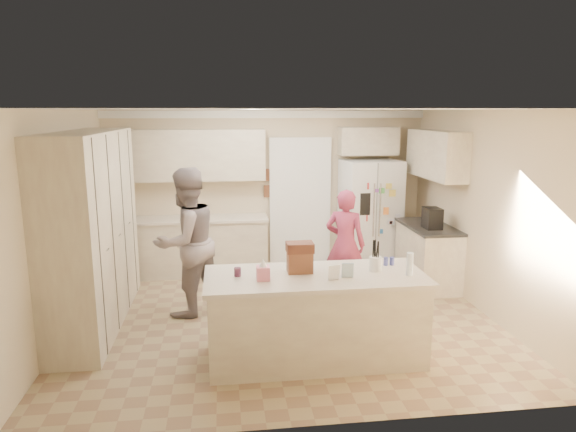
{
  "coord_description": "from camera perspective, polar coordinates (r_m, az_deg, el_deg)",
  "views": [
    {
      "loc": [
        -0.73,
        -6.08,
        2.58
      ],
      "look_at": [
        0.1,
        0.35,
        1.25
      ],
      "focal_mm": 32.0,
      "sensor_mm": 36.0,
      "label": 1
    }
  ],
  "objects": [
    {
      "name": "floor",
      "position": [
        6.65,
        -0.48,
        -11.33
      ],
      "size": [
        5.2,
        4.6,
        0.02
      ],
      "primitive_type": "cube",
      "color": "#98855D",
      "rests_on": "ground"
    },
    {
      "name": "greeting_card_a",
      "position": [
        5.15,
        5.14,
        -6.27
      ],
      "size": [
        0.12,
        0.06,
        0.16
      ],
      "primitive_type": "cube",
      "rotation": [
        0.15,
        0.0,
        0.2
      ],
      "color": "white",
      "rests_on": "island_top"
    },
    {
      "name": "wall_frame_lower",
      "position": [
        8.49,
        -2.19,
        2.77
      ],
      "size": [
        0.15,
        0.02,
        0.2
      ],
      "primitive_type": "cube",
      "color": "brown",
      "rests_on": "wall_back"
    },
    {
      "name": "back_upper_cab",
      "position": [
        8.25,
        -10.31,
        6.67
      ],
      "size": [
        2.2,
        0.35,
        0.8
      ],
      "primitive_type": "cube",
      "color": "beige",
      "rests_on": "wall_back"
    },
    {
      "name": "teen_boy",
      "position": [
        6.64,
        -11.22,
        -2.87
      ],
      "size": [
        1.17,
        1.15,
        1.9
      ],
      "primitive_type": "imported",
      "rotation": [
        0.0,
        0.0,
        3.88
      ],
      "color": "gray",
      "rests_on": "floor"
    },
    {
      "name": "tissue_box",
      "position": [
        5.15,
        -2.78,
        -6.36
      ],
      "size": [
        0.13,
        0.13,
        0.14
      ],
      "primitive_type": "cube",
      "color": "pink",
      "rests_on": "island_top"
    },
    {
      "name": "refrigerator",
      "position": [
        8.57,
        9.08,
        0.13
      ],
      "size": [
        0.97,
        0.79,
        1.8
      ],
      "primitive_type": "cube",
      "rotation": [
        0.0,
        0.0,
        0.1
      ],
      "color": "white",
      "rests_on": "floor"
    },
    {
      "name": "over_fridge_cab",
      "position": [
        8.56,
        8.9,
        8.23
      ],
      "size": [
        0.95,
        0.35,
        0.45
      ],
      "primitive_type": "cube",
      "color": "beige",
      "rests_on": "wall_back"
    },
    {
      "name": "fridge_handle_l",
      "position": [
        8.18,
        9.5,
        0.64
      ],
      "size": [
        0.02,
        0.02,
        0.85
      ],
      "primitive_type": "cylinder",
      "color": "silver",
      "rests_on": "refrigerator"
    },
    {
      "name": "shaker_salt",
      "position": [
        5.72,
        10.81,
        -4.97
      ],
      "size": [
        0.05,
        0.05,
        0.09
      ],
      "primitive_type": "cylinder",
      "color": "#434899",
      "rests_on": "island_top"
    },
    {
      "name": "greeting_card_b",
      "position": [
        5.23,
        6.63,
        -6.02
      ],
      "size": [
        0.12,
        0.05,
        0.16
      ],
      "primitive_type": "cube",
      "rotation": [
        0.15,
        0.0,
        -0.1
      ],
      "color": "silver",
      "rests_on": "island_top"
    },
    {
      "name": "wall_left",
      "position": [
        6.5,
        -24.01,
        -0.8
      ],
      "size": [
        0.02,
        4.6,
        2.6
      ],
      "primitive_type": "cube",
      "color": "beige",
      "rests_on": "ground"
    },
    {
      "name": "doorway_casing",
      "position": [
        8.57,
        1.37,
        1.29
      ],
      "size": [
        1.02,
        0.03,
        2.22
      ],
      "primitive_type": "cube",
      "color": "white",
      "rests_on": "floor"
    },
    {
      "name": "shaker_pepper",
      "position": [
        5.74,
        11.48,
        -4.93
      ],
      "size": [
        0.05,
        0.05,
        0.09
      ],
      "primitive_type": "cylinder",
      "color": "#434899",
      "rests_on": "island_top"
    },
    {
      "name": "wall_frame_upper",
      "position": [
        8.45,
        -2.21,
        4.58
      ],
      "size": [
        0.15,
        0.02,
        0.2
      ],
      "primitive_type": "cube",
      "color": "brown",
      "rests_on": "wall_back"
    },
    {
      "name": "pantry_bank",
      "position": [
        6.63,
        -20.87,
        -1.43
      ],
      "size": [
        0.6,
        2.6,
        2.35
      ],
      "primitive_type": "cube",
      "color": "beige",
      "rests_on": "floor"
    },
    {
      "name": "island_top",
      "position": [
        5.34,
        3.07,
        -6.76
      ],
      "size": [
        2.28,
        0.96,
        0.05
      ],
      "primitive_type": "cube",
      "color": "beige",
      "rests_on": "island_base"
    },
    {
      "name": "doorway_opening",
      "position": [
        8.6,
        1.33,
        1.33
      ],
      "size": [
        0.9,
        0.06,
        2.1
      ],
      "primitive_type": "cube",
      "color": "black",
      "rests_on": "floor"
    },
    {
      "name": "wall_back",
      "position": [
        8.52,
        -2.35,
        2.94
      ],
      "size": [
        5.2,
        0.02,
        2.6
      ],
      "primitive_type": "cube",
      "color": "beige",
      "rests_on": "ground"
    },
    {
      "name": "water_bottle",
      "position": [
        5.41,
        13.37,
        -5.23
      ],
      "size": [
        0.07,
        0.07,
        0.24
      ],
      "primitive_type": "cylinder",
      "color": "silver",
      "rests_on": "island_top"
    },
    {
      "name": "back_countertop",
      "position": [
        8.26,
        -10.11,
        -0.33
      ],
      "size": [
        2.24,
        0.63,
        0.04
      ],
      "primitive_type": "cube",
      "color": "beige",
      "rests_on": "back_base_cab"
    },
    {
      "name": "ceiling",
      "position": [
        6.13,
        -0.52,
        11.86
      ],
      "size": [
        5.2,
        4.6,
        0.02
      ],
      "primitive_type": "cube",
      "color": "white",
      "rests_on": "wall_back"
    },
    {
      "name": "fridge_magnets",
      "position": [
        8.23,
        9.78,
        -0.37
      ],
      "size": [
        0.76,
        0.02,
        1.44
      ],
      "primitive_type": null,
      "color": "tan",
      "rests_on": "refrigerator"
    },
    {
      "name": "back_base_cab",
      "position": [
        8.37,
        -9.99,
        -3.4
      ],
      "size": [
        2.2,
        0.6,
        0.88
      ],
      "primitive_type": "cube",
      "color": "beige",
      "rests_on": "floor"
    },
    {
      "name": "fridge_seam",
      "position": [
        8.24,
        9.77,
        -0.36
      ],
      "size": [
        0.02,
        0.02,
        1.78
      ],
      "primitive_type": "cube",
      "color": "gray",
      "rests_on": "refrigerator"
    },
    {
      "name": "fridge_handle_r",
      "position": [
        8.21,
        10.17,
        0.66
      ],
      "size": [
        0.02,
        0.02,
        0.85
      ],
      "primitive_type": "cylinder",
      "color": "silver",
      "rests_on": "refrigerator"
    },
    {
      "name": "island_base",
      "position": [
        5.5,
        3.02,
        -11.31
      ],
      "size": [
        2.2,
        0.9,
        0.88
      ],
      "primitive_type": "cube",
      "color": "beige",
      "rests_on": "floor"
    },
    {
      "name": "right_countertop",
      "position": [
        7.88,
        15.37,
        -1.14
      ],
      "size": [
        0.63,
        1.24,
        0.04
      ],
      "primitive_type": "cube",
      "color": "#2D2B28",
      "rests_on": "right_base_cab"
    },
    {
      "name": "fridge_dispenser",
      "position": [
        8.12,
        8.36,
        1.31
      ],
      "size": [
        0.22,
        0.03,
        0.35
      ],
      "primitive_type": "cube",
      "color": "black",
      "rests_on": "refrigerator"
    },
    {
      "name": "dollhouse_body",
      "position": [
        5.37,
        1.31,
        -5.14
      ],
      "size": [
        0.26,
        0.18,
        0.22
      ],
      "primitive_type": "cube",
      "color": "brown",
      "rests_on": "island_top"
    },
    {
      "name": "utensil_crock",
      "position": [
        5.51,
        9.68,
        -5.26
      ],
      "size": [
        0.13,
        0.13,
        0.15
      ],
      "primitive_type": "cylinder",
      "color": "white",
      "rests_on": "island_top"
    },
    {
      "name": "teen_girl",
      "position": [
        7.17,
        6.37,
        -3.12
      ],
      "size": [
        0.67,
        0.59,
        1.54
      ],
      "primitive_type": "imported",
      "rotation": [
        0.0,
        0.0,
        2.65
      ],
      "color": "#A6374C",
      "rests_on": "floor"
    },
    {
      "name": "crown_back",
      "position": [
        8.38,
        -2.39,
        11.23
      ],
      "size": [
        5.2,
        0.08,
        0.12
      ],
      "primitive_type": "cube",
      "color": "white",
      "rests_on": "wall_back"
    },
    {
      "name": "coffee_maker",
      "position": [
        7.65,
        15.73,
        -0.24
      ],
      "size": [
        0.22,
        0.28,
        0.3
      ],
      "primitive_type": "cube",
      "color": "black",
      "rests_on": "right_countertop"
    },
    {
      "name": "tissue_plume",
      "position": [
        5.12,
        -2.79,
        -5.18
      ],
      "size": [
        0.08,
        0.08,
        0.08
      ],
      "primitive_type": "cone",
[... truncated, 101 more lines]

